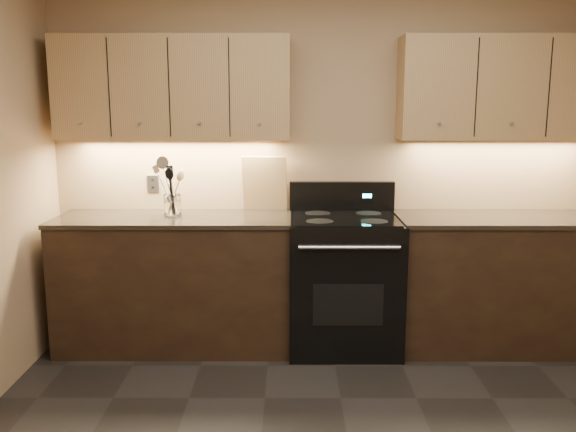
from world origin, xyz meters
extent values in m
cube|color=#9A845B|center=(0.00, 2.00, 1.30)|extent=(4.00, 0.04, 2.60)
cube|color=black|center=(-1.10, 1.70, 0.45)|extent=(1.60, 0.60, 0.90)
cube|color=#322820|center=(-1.10, 1.70, 0.92)|extent=(1.62, 0.62, 0.03)
cube|color=black|center=(1.18, 1.70, 0.45)|extent=(1.44, 0.60, 0.90)
cube|color=#322820|center=(1.18, 1.70, 0.92)|extent=(1.46, 0.62, 0.03)
cube|color=black|center=(0.08, 1.68, 0.46)|extent=(0.76, 0.65, 0.92)
cube|color=black|center=(0.08, 1.68, 0.93)|extent=(0.70, 0.60, 0.01)
cube|color=black|center=(0.08, 1.96, 1.03)|extent=(0.76, 0.07, 0.22)
cube|color=#19E5F2|center=(0.26, 1.92, 1.04)|extent=(0.06, 0.00, 0.03)
cylinder|color=silver|center=(0.08, 1.34, 0.80)|extent=(0.65, 0.02, 0.02)
cube|color=black|center=(0.08, 1.35, 0.41)|extent=(0.46, 0.00, 0.28)
cylinder|color=black|center=(-0.10, 1.53, 0.93)|extent=(0.18, 0.18, 0.00)
cylinder|color=black|center=(0.26, 1.53, 0.93)|extent=(0.18, 0.18, 0.00)
cylinder|color=black|center=(-0.10, 1.82, 0.93)|extent=(0.18, 0.18, 0.00)
cylinder|color=black|center=(0.26, 1.82, 0.93)|extent=(0.18, 0.18, 0.00)
cube|color=#AB8455|center=(-1.10, 1.85, 1.80)|extent=(1.60, 0.30, 0.70)
cube|color=#AB8455|center=(1.18, 1.85, 1.80)|extent=(1.44, 0.30, 0.70)
cube|color=#B2B5BA|center=(-1.30, 1.99, 1.12)|extent=(0.08, 0.01, 0.12)
cylinder|color=white|center=(-1.11, 1.74, 1.00)|extent=(0.15, 0.15, 0.15)
cylinder|color=white|center=(-1.11, 1.74, 0.94)|extent=(0.12, 0.12, 0.02)
cube|color=tan|center=(-0.48, 1.95, 1.13)|extent=(0.33, 0.14, 0.40)
camera|label=1|loc=(-0.30, -2.42, 1.71)|focal=38.00mm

